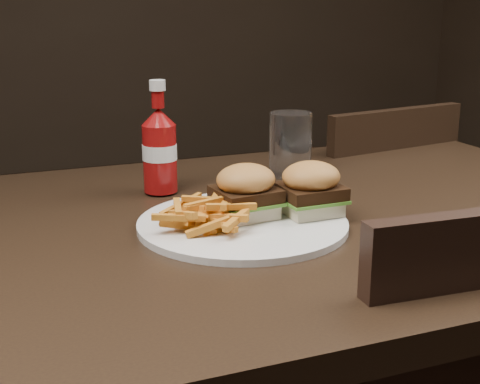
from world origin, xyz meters
name	(u,v)px	position (x,y,z in m)	size (l,w,h in m)	color
dining_table	(285,225)	(0.00, 0.00, 0.73)	(1.20, 0.80, 0.04)	black
chair_far	(340,258)	(0.40, 0.50, 0.43)	(0.38, 0.38, 0.04)	black
plate	(243,224)	(-0.09, -0.04, 0.76)	(0.30, 0.30, 0.01)	white
sandwich_half_a	(246,210)	(-0.08, -0.03, 0.77)	(0.08, 0.07, 0.02)	beige
sandwich_half_b	(310,207)	(0.02, -0.05, 0.77)	(0.08, 0.07, 0.02)	beige
fries_pile	(208,211)	(-0.14, -0.05, 0.78)	(0.11, 0.11, 0.05)	orange
ketchup_bottle	(160,158)	(-0.15, 0.17, 0.81)	(0.06, 0.06, 0.11)	maroon
tumbler	(290,146)	(0.11, 0.21, 0.81)	(0.08, 0.08, 0.12)	white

